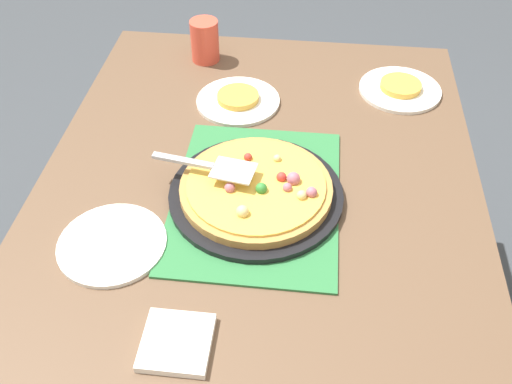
% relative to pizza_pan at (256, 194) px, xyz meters
% --- Properties ---
extents(ground_plane, '(8.00, 8.00, 0.00)m').
position_rel_pizza_pan_xyz_m(ground_plane, '(0.00, 0.00, -0.76)').
color(ground_plane, '#3D4247').
extents(dining_table, '(1.40, 1.00, 0.75)m').
position_rel_pizza_pan_xyz_m(dining_table, '(0.00, 0.00, -0.12)').
color(dining_table, brown).
rests_on(dining_table, ground_plane).
extents(placemat, '(0.48, 0.36, 0.01)m').
position_rel_pizza_pan_xyz_m(placemat, '(0.00, 0.00, -0.01)').
color(placemat, '#2D753D').
rests_on(placemat, dining_table).
extents(pizza_pan, '(0.38, 0.38, 0.01)m').
position_rel_pizza_pan_xyz_m(pizza_pan, '(0.00, 0.00, 0.00)').
color(pizza_pan, black).
rests_on(pizza_pan, placemat).
extents(pizza, '(0.33, 0.33, 0.05)m').
position_rel_pizza_pan_xyz_m(pizza, '(-0.00, -0.00, 0.02)').
color(pizza, '#B78442').
rests_on(pizza, pizza_pan).
extents(plate_near_left, '(0.22, 0.22, 0.01)m').
position_rel_pizza_pan_xyz_m(plate_near_left, '(0.46, -0.34, -0.01)').
color(plate_near_left, white).
rests_on(plate_near_left, dining_table).
extents(plate_far_right, '(0.22, 0.22, 0.01)m').
position_rel_pizza_pan_xyz_m(plate_far_right, '(0.36, 0.09, -0.01)').
color(plate_far_right, white).
rests_on(plate_far_right, dining_table).
extents(plate_side, '(0.22, 0.22, 0.01)m').
position_rel_pizza_pan_xyz_m(plate_side, '(-0.17, 0.27, -0.01)').
color(plate_side, white).
rests_on(plate_side, dining_table).
extents(served_slice_left, '(0.11, 0.11, 0.02)m').
position_rel_pizza_pan_xyz_m(served_slice_left, '(0.46, -0.34, 0.01)').
color(served_slice_left, gold).
rests_on(served_slice_left, plate_near_left).
extents(served_slice_right, '(0.11, 0.11, 0.02)m').
position_rel_pizza_pan_xyz_m(served_slice_right, '(0.36, 0.09, 0.01)').
color(served_slice_right, gold).
rests_on(served_slice_right, plate_far_right).
extents(cup_far, '(0.08, 0.08, 0.12)m').
position_rel_pizza_pan_xyz_m(cup_far, '(0.56, 0.21, 0.05)').
color(cup_far, '#E04C38').
rests_on(cup_far, dining_table).
extents(pizza_server, '(0.08, 0.23, 0.01)m').
position_rel_pizza_pan_xyz_m(pizza_server, '(0.02, 0.10, 0.06)').
color(pizza_server, silver).
rests_on(pizza_server, pizza).
extents(napkin_stack, '(0.12, 0.12, 0.02)m').
position_rel_pizza_pan_xyz_m(napkin_stack, '(-0.38, 0.10, -0.01)').
color(napkin_stack, white).
rests_on(napkin_stack, dining_table).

